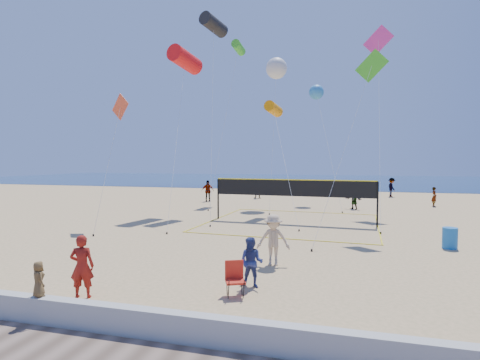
% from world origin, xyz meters
% --- Properties ---
extents(ground, '(120.00, 120.00, 0.00)m').
position_xyz_m(ground, '(0.00, 0.00, 0.00)').
color(ground, '#D9AD7A').
rests_on(ground, ground).
extents(ocean, '(140.00, 50.00, 0.03)m').
position_xyz_m(ocean, '(0.00, 62.00, 0.01)').
color(ocean, '#10224E').
rests_on(ocean, ground).
extents(seawall, '(32.00, 0.30, 0.60)m').
position_xyz_m(seawall, '(0.00, -3.00, 0.30)').
color(seawall, '#AAABA6').
rests_on(seawall, ground).
extents(woman, '(0.73, 0.61, 1.72)m').
position_xyz_m(woman, '(-2.75, -1.42, 0.86)').
color(woman, maroon).
rests_on(woman, ground).
extents(toddler, '(0.47, 0.42, 0.82)m').
position_xyz_m(toddler, '(-2.69, -2.99, 1.01)').
color(toddler, brown).
rests_on(toddler, seawall).
extents(bystander_a, '(0.75, 0.61, 1.48)m').
position_xyz_m(bystander_a, '(1.49, 0.59, 0.74)').
color(bystander_a, navy).
rests_on(bystander_a, ground).
extents(bystander_b, '(1.25, 0.81, 1.81)m').
position_xyz_m(bystander_b, '(1.70, 3.07, 0.91)').
color(bystander_b, tan).
rests_on(bystander_b, ground).
extents(far_person_0, '(1.22, 0.86, 1.93)m').
position_xyz_m(far_person_0, '(-7.68, 21.98, 0.96)').
color(far_person_0, gray).
rests_on(far_person_0, ground).
extents(far_person_1, '(1.39, 1.15, 1.49)m').
position_xyz_m(far_person_1, '(4.99, 19.74, 0.75)').
color(far_person_1, gray).
rests_on(far_person_1, ground).
extents(far_person_2, '(0.43, 0.61, 1.58)m').
position_xyz_m(far_person_2, '(11.31, 23.23, 0.79)').
color(far_person_2, gray).
rests_on(far_person_2, ground).
extents(far_person_3, '(0.99, 0.81, 1.87)m').
position_xyz_m(far_person_3, '(-3.79, 25.78, 0.93)').
color(far_person_3, gray).
rests_on(far_person_3, ground).
extents(far_person_4, '(0.99, 1.39, 1.95)m').
position_xyz_m(far_person_4, '(9.03, 30.90, 0.97)').
color(far_person_4, gray).
rests_on(far_person_4, ground).
extents(camp_chair, '(0.66, 0.76, 1.06)m').
position_xyz_m(camp_chair, '(1.20, -0.19, 0.54)').
color(camp_chair, red).
rests_on(camp_chair, ground).
extents(trash_barrel, '(0.61, 0.61, 0.89)m').
position_xyz_m(trash_barrel, '(8.48, 7.49, 0.44)').
color(trash_barrel, '#1C6AB9').
rests_on(trash_barrel, ground).
extents(volleyball_net, '(10.24, 10.10, 2.61)m').
position_xyz_m(volleyball_net, '(1.22, 12.36, 1.80)').
color(volleyball_net, black).
rests_on(volleyball_net, ground).
extents(kite_0, '(3.32, 9.66, 11.72)m').
position_xyz_m(kite_0, '(-6.89, 15.25, 10.91)').
color(kite_0, red).
rests_on(kite_0, ground).
extents(kite_1, '(3.00, 8.26, 14.37)m').
position_xyz_m(kite_1, '(-5.20, 16.65, 13.69)').
color(kite_1, black).
rests_on(kite_1, ground).
extents(kite_2, '(3.11, 7.40, 7.82)m').
position_xyz_m(kite_2, '(-0.61, 16.08, 7.31)').
color(kite_2, orange).
rests_on(kite_2, ground).
extents(kite_3, '(1.43, 3.49, 7.51)m').
position_xyz_m(kite_3, '(-8.12, 8.75, 6.38)').
color(kite_3, '#E74E2A').
rests_on(kite_3, ground).
extents(kite_4, '(3.42, 5.24, 9.36)m').
position_xyz_m(kite_4, '(5.29, 10.18, 8.07)').
color(kite_4, green).
rests_on(kite_4, ground).
extents(kite_5, '(2.13, 9.49, 13.48)m').
position_xyz_m(kite_5, '(6.46, 18.89, 11.87)').
color(kite_5, '#E43595').
rests_on(kite_5, ground).
extents(kite_6, '(2.30, 7.36, 12.26)m').
position_xyz_m(kite_6, '(-1.30, 21.29, 11.38)').
color(kite_6, silver).
rests_on(kite_6, ground).
extents(kite_7, '(3.17, 7.68, 10.44)m').
position_xyz_m(kite_7, '(1.79, 24.24, 9.79)').
color(kite_7, '#2F7FC2').
rests_on(kite_7, ground).
extents(kite_8, '(0.90, 8.69, 14.60)m').
position_xyz_m(kite_8, '(-5.24, 23.67, 14.04)').
color(kite_8, green).
rests_on(kite_8, ground).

